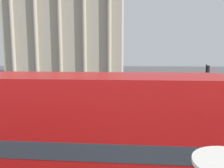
# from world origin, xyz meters

# --- Properties ---
(double_decker_bus) EXTENTS (10.05, 2.62, 4.21)m
(double_decker_bus) POSITION_xyz_m (-2.36, 4.12, 2.34)
(double_decker_bus) COLOR black
(double_decker_bus) RESTS_ON ground_plane
(plaza_building_left) EXTENTS (26.26, 13.04, 23.27)m
(plaza_building_left) POSITION_xyz_m (-14.61, 49.46, 11.63)
(plaza_building_left) COLOR #A39984
(plaza_building_left) RESTS_ON ground_plane
(traffic_light_near) EXTENTS (0.42, 0.24, 3.45)m
(traffic_light_near) POSITION_xyz_m (2.19, 11.55, 2.27)
(traffic_light_near) COLOR black
(traffic_light_near) RESTS_ON ground_plane
(traffic_light_mid) EXTENTS (0.42, 0.24, 3.91)m
(traffic_light_mid) POSITION_xyz_m (7.44, 20.01, 2.55)
(traffic_light_mid) COLOR black
(traffic_light_mid) RESTS_ON ground_plane
(car_silver) EXTENTS (4.20, 1.93, 1.35)m
(car_silver) POSITION_xyz_m (-1.89, 15.28, 0.70)
(car_silver) COLOR black
(car_silver) RESTS_ON ground_plane
(pedestrian_white) EXTENTS (0.32, 0.32, 1.72)m
(pedestrian_white) POSITION_xyz_m (-2.93, 22.88, 0.99)
(pedestrian_white) COLOR #282B33
(pedestrian_white) RESTS_ON ground_plane
(pedestrian_yellow) EXTENTS (0.32, 0.32, 1.61)m
(pedestrian_yellow) POSITION_xyz_m (8.67, 28.61, 0.92)
(pedestrian_yellow) COLOR #282B33
(pedestrian_yellow) RESTS_ON ground_plane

